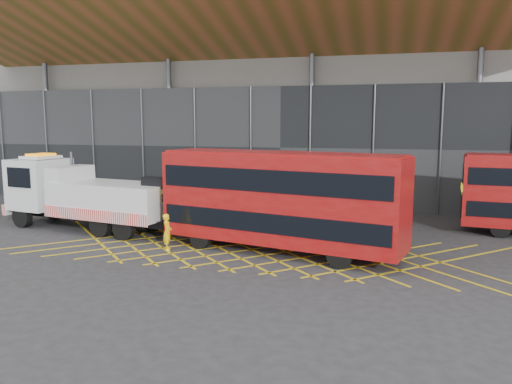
% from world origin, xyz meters
% --- Properties ---
extents(ground_plane, '(120.00, 120.00, 0.00)m').
position_xyz_m(ground_plane, '(0.00, 0.00, 0.00)').
color(ground_plane, '#28282B').
extents(road_markings, '(23.16, 7.16, 0.01)m').
position_xyz_m(road_markings, '(3.20, 0.00, 0.01)').
color(road_markings, gold).
rests_on(road_markings, ground_plane).
extents(construction_building, '(55.00, 23.97, 18.00)m').
position_xyz_m(construction_building, '(1.92, 18.40, 8.98)').
color(construction_building, gray).
rests_on(construction_building, ground_plane).
extents(recovery_truck, '(11.62, 4.45, 4.03)m').
position_xyz_m(recovery_truck, '(-6.62, 1.83, 1.86)').
color(recovery_truck, black).
rests_on(recovery_truck, ground_plane).
extents(bus_towed, '(11.09, 4.91, 4.40)m').
position_xyz_m(bus_towed, '(4.50, -0.15, 2.45)').
color(bus_towed, maroon).
rests_on(bus_towed, ground_plane).
extents(worker, '(0.60, 0.70, 1.64)m').
position_xyz_m(worker, '(-0.42, -1.04, 0.82)').
color(worker, yellow).
rests_on(worker, ground_plane).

